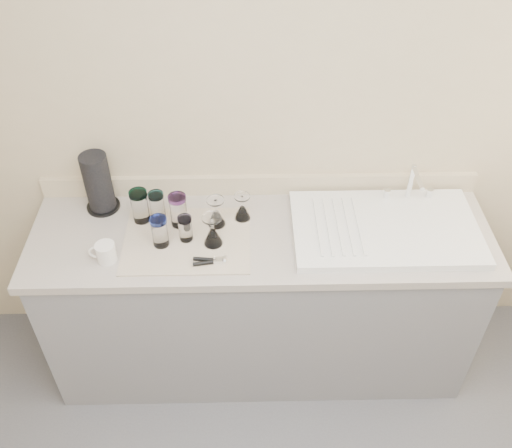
{
  "coord_description": "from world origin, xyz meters",
  "views": [
    {
      "loc": [
        -0.06,
        -0.65,
        2.63
      ],
      "look_at": [
        -0.02,
        1.15,
        1.0
      ],
      "focal_mm": 40.0,
      "sensor_mm": 36.0,
      "label": 1
    }
  ],
  "objects_px": {
    "goblet_back_left": "(216,216)",
    "goblet_back_right": "(242,210)",
    "tumbler_cyan": "(157,206)",
    "tumbler_blue": "(160,231)",
    "tumbler_purple": "(178,210)",
    "tumbler_lavender": "(185,228)",
    "goblet_front_left": "(213,234)",
    "can_opener": "(210,261)",
    "tumbler_teal": "(140,206)",
    "sink_unit": "(386,228)",
    "paper_towel_roll": "(98,183)",
    "white_mug": "(105,252)"
  },
  "relations": [
    {
      "from": "tumbler_purple",
      "to": "paper_towel_roll",
      "type": "relative_size",
      "value": 0.55
    },
    {
      "from": "goblet_back_left",
      "to": "tumbler_blue",
      "type": "bearing_deg",
      "value": -152.01
    },
    {
      "from": "goblet_back_left",
      "to": "paper_towel_roll",
      "type": "xyz_separation_m",
      "value": [
        -0.53,
        0.14,
        0.09
      ]
    },
    {
      "from": "tumbler_lavender",
      "to": "tumbler_cyan",
      "type": "bearing_deg",
      "value": 133.52
    },
    {
      "from": "tumbler_teal",
      "to": "can_opener",
      "type": "distance_m",
      "value": 0.43
    },
    {
      "from": "tumbler_cyan",
      "to": "tumbler_purple",
      "type": "distance_m",
      "value": 0.11
    },
    {
      "from": "paper_towel_roll",
      "to": "tumbler_cyan",
      "type": "bearing_deg",
      "value": -18.26
    },
    {
      "from": "tumbler_purple",
      "to": "goblet_back_left",
      "type": "bearing_deg",
      "value": -1.46
    },
    {
      "from": "sink_unit",
      "to": "goblet_back_left",
      "type": "distance_m",
      "value": 0.75
    },
    {
      "from": "tumbler_purple",
      "to": "goblet_front_left",
      "type": "distance_m",
      "value": 0.2
    },
    {
      "from": "sink_unit",
      "to": "tumbler_cyan",
      "type": "xyz_separation_m",
      "value": [
        -1.02,
        0.1,
        0.06
      ]
    },
    {
      "from": "tumbler_purple",
      "to": "tumbler_blue",
      "type": "bearing_deg",
      "value": -118.15
    },
    {
      "from": "tumbler_cyan",
      "to": "white_mug",
      "type": "distance_m",
      "value": 0.32
    },
    {
      "from": "goblet_back_left",
      "to": "can_opener",
      "type": "xyz_separation_m",
      "value": [
        -0.02,
        -0.24,
        -0.04
      ]
    },
    {
      "from": "tumbler_purple",
      "to": "tumbler_lavender",
      "type": "relative_size",
      "value": 1.29
    },
    {
      "from": "tumbler_cyan",
      "to": "sink_unit",
      "type": "bearing_deg",
      "value": -5.74
    },
    {
      "from": "paper_towel_roll",
      "to": "white_mug",
      "type": "bearing_deg",
      "value": -77.72
    },
    {
      "from": "sink_unit",
      "to": "tumbler_purple",
      "type": "height_order",
      "value": "sink_unit"
    },
    {
      "from": "tumbler_blue",
      "to": "white_mug",
      "type": "distance_m",
      "value": 0.24
    },
    {
      "from": "white_mug",
      "to": "paper_towel_roll",
      "type": "height_order",
      "value": "paper_towel_roll"
    },
    {
      "from": "tumbler_lavender",
      "to": "white_mug",
      "type": "distance_m",
      "value": 0.35
    },
    {
      "from": "sink_unit",
      "to": "tumbler_teal",
      "type": "xyz_separation_m",
      "value": [
        -1.09,
        0.09,
        0.07
      ]
    },
    {
      "from": "tumbler_teal",
      "to": "goblet_front_left",
      "type": "distance_m",
      "value": 0.37
    },
    {
      "from": "tumbler_blue",
      "to": "goblet_back_left",
      "type": "bearing_deg",
      "value": 27.99
    },
    {
      "from": "goblet_back_left",
      "to": "can_opener",
      "type": "height_order",
      "value": "goblet_back_left"
    },
    {
      "from": "tumbler_lavender",
      "to": "goblet_back_left",
      "type": "height_order",
      "value": "goblet_back_left"
    },
    {
      "from": "tumbler_teal",
      "to": "tumbler_cyan",
      "type": "bearing_deg",
      "value": 8.84
    },
    {
      "from": "goblet_front_left",
      "to": "can_opener",
      "type": "xyz_separation_m",
      "value": [
        -0.01,
        -0.12,
        -0.04
      ]
    },
    {
      "from": "tumbler_cyan",
      "to": "goblet_back_left",
      "type": "xyz_separation_m",
      "value": [
        0.27,
        -0.05,
        -0.02
      ]
    },
    {
      "from": "tumbler_teal",
      "to": "tumbler_lavender",
      "type": "distance_m",
      "value": 0.25
    },
    {
      "from": "goblet_front_left",
      "to": "paper_towel_roll",
      "type": "xyz_separation_m",
      "value": [
        -0.52,
        0.26,
        0.08
      ]
    },
    {
      "from": "tumbler_blue",
      "to": "tumbler_cyan",
      "type": "bearing_deg",
      "value": 99.79
    },
    {
      "from": "sink_unit",
      "to": "goblet_front_left",
      "type": "distance_m",
      "value": 0.77
    },
    {
      "from": "sink_unit",
      "to": "tumbler_lavender",
      "type": "xyz_separation_m",
      "value": [
        -0.88,
        -0.04,
        0.05
      ]
    },
    {
      "from": "goblet_back_left",
      "to": "goblet_back_right",
      "type": "xyz_separation_m",
      "value": [
        0.12,
        0.04,
        -0.0
      ]
    },
    {
      "from": "tumbler_cyan",
      "to": "goblet_back_right",
      "type": "xyz_separation_m",
      "value": [
        0.38,
        -0.01,
        -0.03
      ]
    },
    {
      "from": "sink_unit",
      "to": "goblet_back_right",
      "type": "xyz_separation_m",
      "value": [
        -0.64,
        0.09,
        0.03
      ]
    },
    {
      "from": "tumbler_cyan",
      "to": "tumbler_lavender",
      "type": "relative_size",
      "value": 1.13
    },
    {
      "from": "goblet_back_right",
      "to": "goblet_front_left",
      "type": "bearing_deg",
      "value": -127.91
    },
    {
      "from": "tumbler_lavender",
      "to": "goblet_back_left",
      "type": "distance_m",
      "value": 0.16
    },
    {
      "from": "tumbler_cyan",
      "to": "tumbler_purple",
      "type": "height_order",
      "value": "tumbler_purple"
    },
    {
      "from": "tumbler_blue",
      "to": "paper_towel_roll",
      "type": "relative_size",
      "value": 0.51
    },
    {
      "from": "tumbler_cyan",
      "to": "goblet_back_left",
      "type": "distance_m",
      "value": 0.27
    },
    {
      "from": "tumbler_blue",
      "to": "tumbler_teal",
      "type": "bearing_deg",
      "value": 122.83
    },
    {
      "from": "paper_towel_roll",
      "to": "sink_unit",
      "type": "bearing_deg",
      "value": -8.44
    },
    {
      "from": "tumbler_teal",
      "to": "tumbler_cyan",
      "type": "height_order",
      "value": "tumbler_teal"
    },
    {
      "from": "tumbler_teal",
      "to": "tumbler_purple",
      "type": "xyz_separation_m",
      "value": [
        0.17,
        -0.03,
        -0.0
      ]
    },
    {
      "from": "tumbler_purple",
      "to": "can_opener",
      "type": "height_order",
      "value": "tumbler_purple"
    },
    {
      "from": "tumbler_cyan",
      "to": "tumbler_blue",
      "type": "height_order",
      "value": "tumbler_blue"
    },
    {
      "from": "can_opener",
      "to": "tumbler_cyan",
      "type": "bearing_deg",
      "value": 130.04
    }
  ]
}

